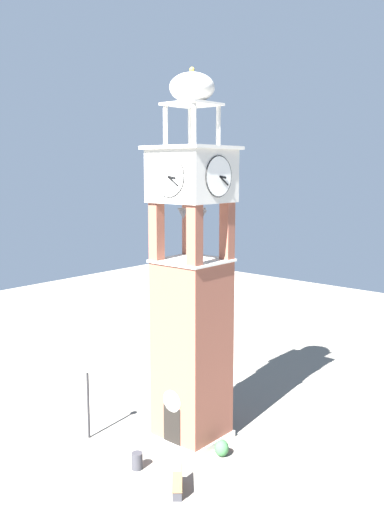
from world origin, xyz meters
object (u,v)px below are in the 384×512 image
park_bench (179,481)px  clock_tower (192,297)px  lamp_post (88,388)px  trash_bin (137,461)px

park_bench → clock_tower: bearing=124.0°
park_bench → lamp_post: (-6.86, 0.58, 2.22)m
lamp_post → clock_tower: bearing=39.9°
clock_tower → trash_bin: bearing=-89.9°
lamp_post → trash_bin: 4.76m
lamp_post → trash_bin: lamp_post is taller
clock_tower → park_bench: clock_tower is taller
clock_tower → lamp_post: size_ratio=4.78×
park_bench → trash_bin: size_ratio=1.85×
park_bench → lamp_post: size_ratio=0.38×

